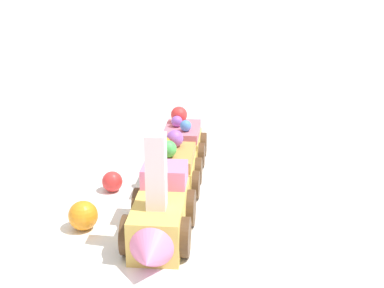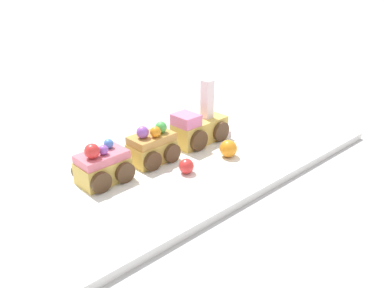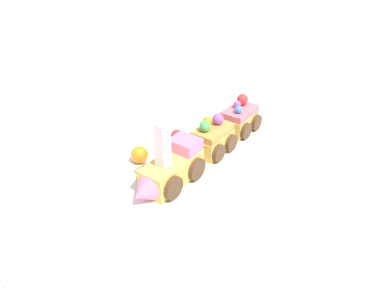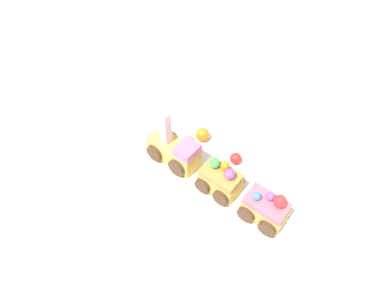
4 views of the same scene
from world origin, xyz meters
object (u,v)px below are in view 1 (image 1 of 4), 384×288
cake_car_strawberry (182,142)px  cake_train_locomotive (159,217)px  cake_car_caramel (174,169)px  gumball_red (112,182)px  gumball_orange (83,216)px

cake_car_strawberry → cake_train_locomotive: bearing=0.0°
cake_train_locomotive → cake_car_caramel: (-0.12, -0.01, -0.00)m
gumball_red → gumball_orange: gumball_orange is taller
gumball_red → cake_train_locomotive: bearing=35.5°
cake_car_caramel → gumball_orange: (0.10, -0.07, -0.01)m
cake_train_locomotive → gumball_orange: size_ratio=4.60×
gumball_red → cake_car_caramel: bearing=101.7°
cake_car_caramel → gumball_red: 0.07m
cake_train_locomotive → gumball_red: bearing=-147.4°
cake_train_locomotive → cake_car_strawberry: cake_train_locomotive is taller
cake_car_strawberry → gumball_orange: cake_car_strawberry is taller
cake_car_caramel → gumball_red: (0.01, -0.07, -0.01)m
cake_train_locomotive → cake_car_strawberry: size_ratio=1.78×
cake_car_strawberry → gumball_red: cake_car_strawberry is taller
cake_car_strawberry → gumball_red: 0.12m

